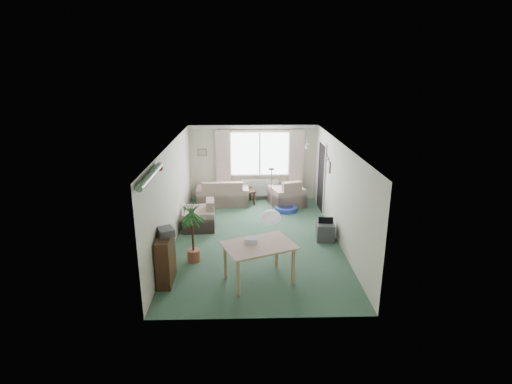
{
  "coord_description": "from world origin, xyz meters",
  "views": [
    {
      "loc": [
        -0.26,
        -9.09,
        4.08
      ],
      "look_at": [
        0.0,
        0.3,
        1.15
      ],
      "focal_mm": 28.0,
      "sensor_mm": 36.0,
      "label": 1
    }
  ],
  "objects_px": {
    "coffee_table": "(239,197)",
    "dining_table": "(259,263)",
    "armchair_left": "(199,214)",
    "pet_bed": "(286,209)",
    "bookshelf": "(166,259)",
    "sofa": "(223,192)",
    "houseplant": "(192,231)",
    "tv_cube": "(325,231)",
    "armchair_corner": "(287,192)"
  },
  "relations": [
    {
      "from": "sofa",
      "to": "armchair_corner",
      "type": "relative_size",
      "value": 1.69
    },
    {
      "from": "houseplant",
      "to": "dining_table",
      "type": "xyz_separation_m",
      "value": [
        1.4,
        -0.91,
        -0.32
      ]
    },
    {
      "from": "sofa",
      "to": "bookshelf",
      "type": "height_order",
      "value": "bookshelf"
    },
    {
      "from": "dining_table",
      "to": "sofa",
      "type": "bearing_deg",
      "value": 101.42
    },
    {
      "from": "armchair_left",
      "to": "pet_bed",
      "type": "bearing_deg",
      "value": 113.0
    },
    {
      "from": "bookshelf",
      "to": "sofa",
      "type": "bearing_deg",
      "value": 78.77
    },
    {
      "from": "armchair_left",
      "to": "pet_bed",
      "type": "xyz_separation_m",
      "value": [
        2.45,
        1.26,
        -0.32
      ]
    },
    {
      "from": "sofa",
      "to": "pet_bed",
      "type": "distance_m",
      "value": 2.06
    },
    {
      "from": "houseplant",
      "to": "coffee_table",
      "type": "bearing_deg",
      "value": 76.16
    },
    {
      "from": "coffee_table",
      "to": "dining_table",
      "type": "relative_size",
      "value": 0.78
    },
    {
      "from": "bookshelf",
      "to": "pet_bed",
      "type": "xyz_separation_m",
      "value": [
        2.79,
        4.02,
        -0.42
      ]
    },
    {
      "from": "bookshelf",
      "to": "tv_cube",
      "type": "distance_m",
      "value": 4.04
    },
    {
      "from": "coffee_table",
      "to": "houseplant",
      "type": "relative_size",
      "value": 0.68
    },
    {
      "from": "coffee_table",
      "to": "houseplant",
      "type": "bearing_deg",
      "value": -103.84
    },
    {
      "from": "tv_cube",
      "to": "bookshelf",
      "type": "bearing_deg",
      "value": -146.93
    },
    {
      "from": "dining_table",
      "to": "armchair_corner",
      "type": "bearing_deg",
      "value": 77.37
    },
    {
      "from": "bookshelf",
      "to": "dining_table",
      "type": "height_order",
      "value": "bookshelf"
    },
    {
      "from": "armchair_left",
      "to": "houseplant",
      "type": "xyz_separation_m",
      "value": [
        0.09,
        -1.9,
        0.32
      ]
    },
    {
      "from": "houseplant",
      "to": "tv_cube",
      "type": "height_order",
      "value": "houseplant"
    },
    {
      "from": "houseplant",
      "to": "tv_cube",
      "type": "relative_size",
      "value": 3.0
    },
    {
      "from": "sofa",
      "to": "coffee_table",
      "type": "bearing_deg",
      "value": 177.38
    },
    {
      "from": "armchair_left",
      "to": "bookshelf",
      "type": "bearing_deg",
      "value": -11.16
    },
    {
      "from": "bookshelf",
      "to": "armchair_left",
      "type": "bearing_deg",
      "value": 82.22
    },
    {
      "from": "coffee_table",
      "to": "houseplant",
      "type": "distance_m",
      "value": 3.99
    },
    {
      "from": "armchair_left",
      "to": "bookshelf",
      "type": "height_order",
      "value": "bookshelf"
    },
    {
      "from": "dining_table",
      "to": "tv_cube",
      "type": "relative_size",
      "value": 2.63
    },
    {
      "from": "coffee_table",
      "to": "dining_table",
      "type": "distance_m",
      "value": 4.78
    },
    {
      "from": "armchair_corner",
      "to": "dining_table",
      "type": "distance_m",
      "value": 4.7
    },
    {
      "from": "coffee_table",
      "to": "houseplant",
      "type": "height_order",
      "value": "houseplant"
    },
    {
      "from": "pet_bed",
      "to": "houseplant",
      "type": "bearing_deg",
      "value": -126.8
    },
    {
      "from": "dining_table",
      "to": "tv_cube",
      "type": "bearing_deg",
      "value": 49.03
    },
    {
      "from": "armchair_left",
      "to": "bookshelf",
      "type": "distance_m",
      "value": 2.79
    },
    {
      "from": "coffee_table",
      "to": "tv_cube",
      "type": "relative_size",
      "value": 2.04
    },
    {
      "from": "armchair_corner",
      "to": "pet_bed",
      "type": "xyz_separation_m",
      "value": [
        -0.07,
        -0.52,
        -0.36
      ]
    },
    {
      "from": "sofa",
      "to": "pet_bed",
      "type": "height_order",
      "value": "sofa"
    },
    {
      "from": "sofa",
      "to": "dining_table",
      "type": "xyz_separation_m",
      "value": [
        0.96,
        -4.75,
        -0.01
      ]
    },
    {
      "from": "sofa",
      "to": "bookshelf",
      "type": "bearing_deg",
      "value": 76.91
    },
    {
      "from": "bookshelf",
      "to": "houseplant",
      "type": "bearing_deg",
      "value": 63.01
    },
    {
      "from": "coffee_table",
      "to": "dining_table",
      "type": "bearing_deg",
      "value": -84.52
    },
    {
      "from": "armchair_left",
      "to": "dining_table",
      "type": "xyz_separation_m",
      "value": [
        1.49,
        -2.81,
        0.0
      ]
    },
    {
      "from": "armchair_corner",
      "to": "coffee_table",
      "type": "relative_size",
      "value": 0.97
    },
    {
      "from": "sofa",
      "to": "houseplant",
      "type": "relative_size",
      "value": 1.12
    },
    {
      "from": "houseplant",
      "to": "pet_bed",
      "type": "height_order",
      "value": "houseplant"
    },
    {
      "from": "armchair_left",
      "to": "tv_cube",
      "type": "distance_m",
      "value": 3.31
    },
    {
      "from": "houseplant",
      "to": "tv_cube",
      "type": "xyz_separation_m",
      "value": [
        3.11,
        1.06,
        -0.49
      ]
    },
    {
      "from": "tv_cube",
      "to": "pet_bed",
      "type": "xyz_separation_m",
      "value": [
        -0.75,
        2.1,
        -0.15
      ]
    },
    {
      "from": "sofa",
      "to": "armchair_left",
      "type": "relative_size",
      "value": 1.83
    },
    {
      "from": "armchair_left",
      "to": "dining_table",
      "type": "relative_size",
      "value": 0.7
    },
    {
      "from": "pet_bed",
      "to": "dining_table",
      "type": "bearing_deg",
      "value": -103.26
    },
    {
      "from": "pet_bed",
      "to": "armchair_corner",
      "type": "bearing_deg",
      "value": 82.41
    }
  ]
}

